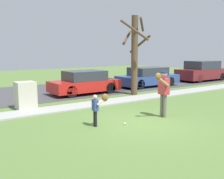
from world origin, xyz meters
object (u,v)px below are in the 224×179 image
(person_adult, at_px, (163,89))
(street_tree_near, at_px, (135,53))
(utility_cabinet, at_px, (25,95))
(parked_hatchback_red, at_px, (85,83))
(parked_suv_maroon, at_px, (202,71))
(person_child, at_px, (98,105))
(baseball, at_px, (125,124))
(parked_wagon_blue, at_px, (148,77))

(person_adult, height_order, street_tree_near, street_tree_near)
(utility_cabinet, xyz_separation_m, street_tree_near, (6.21, 0.16, 1.77))
(person_adult, xyz_separation_m, street_tree_near, (2.43, 4.57, 1.27))
(utility_cabinet, height_order, street_tree_near, street_tree_near)
(person_adult, relative_size, parked_hatchback_red, 0.44)
(parked_suv_maroon, bearing_deg, person_adult, 30.10)
(street_tree_near, distance_m, parked_suv_maroon, 9.39)
(person_child, relative_size, utility_cabinet, 0.94)
(baseball, relative_size, parked_suv_maroon, 0.02)
(street_tree_near, xyz_separation_m, parked_wagon_blue, (2.97, 2.07, -1.70))
(person_child, xyz_separation_m, parked_wagon_blue, (8.06, 6.27, -0.05))
(person_child, bearing_deg, baseball, -15.53)
(person_child, distance_m, street_tree_near, 6.80)
(person_child, relative_size, baseball, 14.92)
(person_child, xyz_separation_m, utility_cabinet, (-1.12, 4.04, -0.12))
(person_child, relative_size, parked_wagon_blue, 0.25)
(utility_cabinet, bearing_deg, baseball, -65.94)
(baseball, bearing_deg, person_child, 156.02)
(street_tree_near, height_order, parked_hatchback_red, street_tree_near)
(person_adult, distance_m, utility_cabinet, 5.83)
(parked_suv_maroon, bearing_deg, person_child, 23.94)
(parked_hatchback_red, bearing_deg, utility_cabinet, 26.32)
(street_tree_near, relative_size, parked_suv_maroon, 0.94)
(parked_hatchback_red, bearing_deg, parked_suv_maroon, -178.77)
(person_child, distance_m, parked_wagon_blue, 10.21)
(parked_wagon_blue, xyz_separation_m, parked_suv_maroon, (6.06, 0.00, 0.13))
(utility_cabinet, relative_size, parked_wagon_blue, 0.26)
(parked_hatchback_red, relative_size, parked_suv_maroon, 0.85)
(parked_hatchback_red, relative_size, parked_wagon_blue, 0.89)
(parked_suv_maroon, bearing_deg, parked_wagon_blue, 0.02)
(utility_cabinet, xyz_separation_m, parked_wagon_blue, (9.18, 2.23, 0.07))
(person_adult, relative_size, baseball, 23.58)
(parked_hatchback_red, height_order, parked_wagon_blue, same)
(utility_cabinet, relative_size, parked_hatchback_red, 0.29)
(person_adult, relative_size, parked_wagon_blue, 0.39)
(person_adult, height_order, parked_wagon_blue, person_adult)
(parked_wagon_blue, bearing_deg, person_adult, 50.88)
(baseball, xyz_separation_m, utility_cabinet, (-1.97, 4.41, 0.55))
(utility_cabinet, bearing_deg, person_child, -74.46)
(parked_hatchback_red, xyz_separation_m, parked_suv_maroon, (11.21, 0.24, 0.13))
(baseball, bearing_deg, person_adult, 0.09)
(person_adult, height_order, parked_suv_maroon, person_adult)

